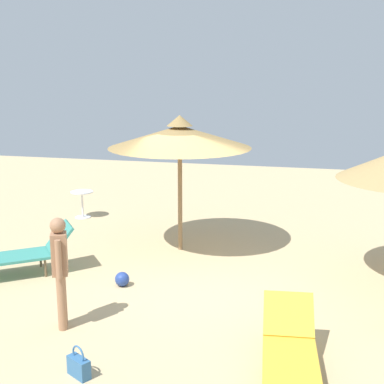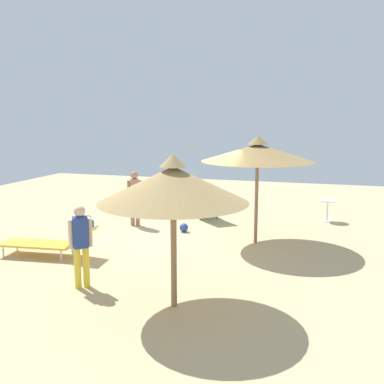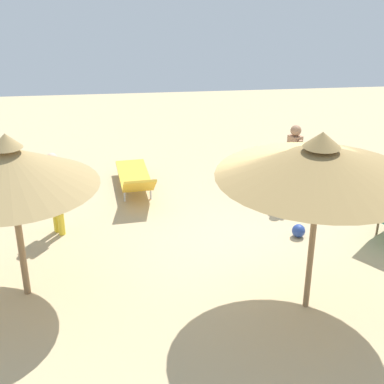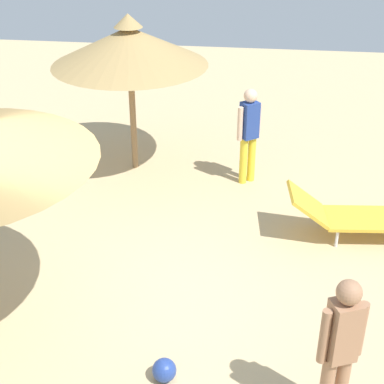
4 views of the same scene
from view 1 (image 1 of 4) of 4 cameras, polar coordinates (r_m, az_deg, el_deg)
ground at (r=10.24m, az=-0.32°, el=-9.27°), size 24.00×24.00×0.10m
parasol_umbrella_edge at (r=11.23m, az=-1.28°, el=5.79°), size 2.95×2.95×2.86m
lounge_chair_front at (r=10.74m, az=-17.60°, el=-6.07°), size 2.09×1.82×0.90m
lounge_chair_far_right at (r=7.08m, az=10.25°, el=-16.62°), size 0.91×2.40×0.75m
person_standing_near_right at (r=8.31m, az=-13.59°, el=-7.50°), size 0.30×0.42×1.70m
handbag at (r=7.36m, az=-11.72°, el=-17.32°), size 0.36×0.29×0.42m
side_table_round at (r=14.37m, az=-11.37°, el=-0.79°), size 0.58×0.58×0.69m
beach_ball at (r=9.93m, az=-7.29°, el=-8.99°), size 0.26×0.26×0.26m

